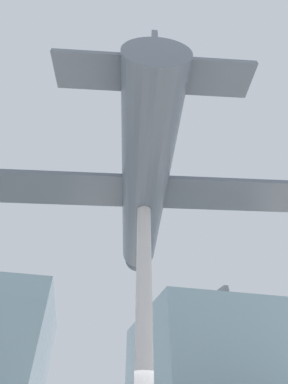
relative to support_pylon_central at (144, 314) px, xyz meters
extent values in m
cube|color=#7593A3|center=(8.79, 16.59, 0.17)|extent=(9.82, 15.04, 8.19)
cube|color=slate|center=(8.79, 16.59, 4.56)|extent=(0.36, 14.29, 0.60)
cylinder|color=#B7B7BC|center=(0.00, 0.00, 0.00)|extent=(0.53, 0.53, 7.85)
cylinder|color=#4C5666|center=(0.00, 0.00, 4.85)|extent=(3.88, 11.53, 1.86)
cube|color=#4C5666|center=(0.00, 0.00, 4.85)|extent=(17.24, 5.04, 0.18)
cube|color=#4C5666|center=(-0.90, -4.93, 4.99)|extent=(5.58, 1.97, 0.18)
cube|color=#4C5666|center=(-0.90, -4.93, 5.87)|extent=(0.38, 1.11, 1.67)
cone|color=#4C5666|center=(1.11, 6.06, 4.85)|extent=(1.73, 1.22, 1.58)
sphere|color=black|center=(1.23, 6.71, 4.85)|extent=(0.44, 0.44, 0.44)
camera|label=1|loc=(-2.00, -8.20, -2.09)|focal=24.00mm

